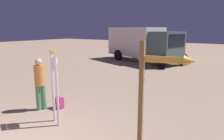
% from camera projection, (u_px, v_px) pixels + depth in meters
% --- Properties ---
extents(standing_clock, '(0.44, 0.25, 2.13)m').
position_uv_depth(standing_clock, '(55.00, 79.00, 5.77)').
color(standing_clock, silver).
rests_on(standing_clock, ground_plane).
extents(arrow_sign, '(1.15, 0.38, 2.47)m').
position_uv_depth(arrow_sign, '(158.00, 80.00, 4.42)').
color(arrow_sign, olive).
rests_on(arrow_sign, ground_plane).
extents(person_near_clock, '(0.34, 0.34, 1.77)m').
position_uv_depth(person_near_clock, '(40.00, 82.00, 6.84)').
color(person_near_clock, '#4C9261').
rests_on(person_near_clock, ground_plane).
extents(backpack, '(0.34, 0.24, 0.40)m').
position_uv_depth(backpack, '(59.00, 103.00, 7.10)').
color(backpack, '#BC2E6B').
rests_on(backpack, ground_plane).
extents(box_truck_near, '(7.35, 4.60, 2.84)m').
position_uv_depth(box_truck_near, '(142.00, 43.00, 17.18)').
color(box_truck_near, white).
rests_on(box_truck_near, ground_plane).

